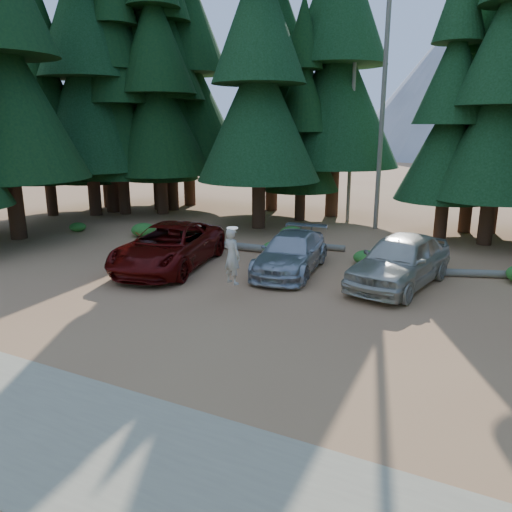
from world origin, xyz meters
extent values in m
plane|color=#A46B45|center=(0.00, 0.00, 0.00)|extent=(160.00, 160.00, 0.00)
cube|color=tan|center=(0.00, -6.50, 0.01)|extent=(26.00, 3.50, 0.01)
cylinder|color=#6E6658|center=(0.80, 14.50, 6.00)|extent=(0.24, 0.24, 12.00)
cylinder|color=#6E6658|center=(-1.20, 16.00, 5.00)|extent=(0.20, 0.20, 10.00)
cone|color=gray|center=(0.00, 85.00, 14.00)|extent=(44.00, 44.00, 28.00)
cone|color=gray|center=(-8.00, 95.00, 10.00)|extent=(36.00, 36.00, 20.00)
imported|color=#520807|center=(-4.57, 3.30, 0.85)|extent=(3.98, 6.55, 1.70)
imported|color=#ABAFB4|center=(-0.10, 4.94, 0.73)|extent=(2.67, 5.27, 1.47)
imported|color=beige|center=(3.92, 5.07, 0.91)|extent=(3.13, 5.65, 1.82)
imported|color=beige|center=(-0.72, 1.50, 1.35)|extent=(0.78, 0.63, 1.85)
cylinder|color=white|center=(-0.72, 1.55, 2.26)|extent=(0.36, 0.36, 0.04)
cylinder|color=#6E6658|center=(-2.28, 7.06, 0.17)|extent=(4.71, 0.63, 0.34)
cylinder|color=#6E6658|center=(-0.84, 8.70, 0.14)|extent=(3.38, 0.54, 0.28)
cylinder|color=#6E6658|center=(5.33, 7.00, 0.14)|extent=(4.29, 1.74, 0.28)
ellipsoid|color=#257121|center=(-9.14, 7.35, 0.33)|extent=(1.20, 1.20, 0.66)
ellipsoid|color=#257121|center=(-6.70, 6.71, 0.25)|extent=(0.92, 0.92, 0.50)
ellipsoid|color=#257121|center=(-2.19, 10.00, 0.32)|extent=(1.18, 1.18, 0.65)
ellipsoid|color=#257121|center=(-1.75, 7.02, 0.28)|extent=(1.03, 1.03, 0.56)
ellipsoid|color=#257121|center=(2.20, 7.22, 0.28)|extent=(1.02, 1.02, 0.56)
ellipsoid|color=#257121|center=(-12.98, 6.71, 0.23)|extent=(0.85, 0.85, 0.47)
camera|label=1|loc=(6.95, -11.99, 5.44)|focal=35.00mm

